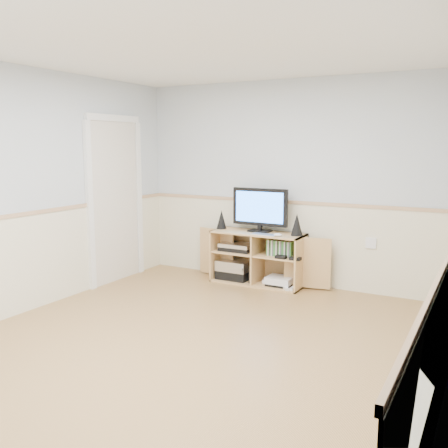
{
  "coord_description": "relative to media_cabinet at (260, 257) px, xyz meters",
  "views": [
    {
      "loc": [
        2.21,
        -3.51,
        1.71
      ],
      "look_at": [
        -0.36,
        1.2,
        0.86
      ],
      "focal_mm": 40.0,
      "sensor_mm": 36.0,
      "label": 1
    }
  ],
  "objects": [
    {
      "name": "room",
      "position": [
        0.27,
        -1.93,
        0.88
      ],
      "size": [
        4.04,
        4.54,
        2.54
      ],
      "color": "tan",
      "rests_on": "ground"
    },
    {
      "name": "media_cabinet",
      "position": [
        0.0,
        0.0,
        0.0
      ],
      "size": [
        1.8,
        0.43,
        0.65
      ],
      "color": "tan",
      "rests_on": "floor"
    },
    {
      "name": "monitor",
      "position": [
        -0.0,
        -0.0,
        0.61
      ],
      "size": [
        0.72,
        0.18,
        0.54
      ],
      "color": "black",
      "rests_on": "media_cabinet"
    },
    {
      "name": "speaker_left",
      "position": [
        -0.53,
        -0.03,
        0.44
      ],
      "size": [
        0.13,
        0.13,
        0.24
      ],
      "primitive_type": "cone",
      "color": "black",
      "rests_on": "media_cabinet"
    },
    {
      "name": "speaker_right",
      "position": [
        0.49,
        -0.03,
        0.45
      ],
      "size": [
        0.14,
        0.14,
        0.26
      ],
      "primitive_type": "cone",
      "color": "black",
      "rests_on": "media_cabinet"
    },
    {
      "name": "keyboard",
      "position": [
        0.14,
        -0.19,
        0.32
      ],
      "size": [
        0.32,
        0.14,
        0.01
      ],
      "primitive_type": "cube",
      "rotation": [
        0.0,
        0.0,
        -0.05
      ],
      "color": "silver",
      "rests_on": "media_cabinet"
    },
    {
      "name": "mouse",
      "position": [
        0.32,
        -0.19,
        0.34
      ],
      "size": [
        0.11,
        0.09,
        0.04
      ],
      "primitive_type": "ellipsoid",
      "rotation": [
        0.0,
        0.0,
        0.31
      ],
      "color": "white",
      "rests_on": "media_cabinet"
    },
    {
      "name": "av_components",
      "position": [
        -0.31,
        -0.05,
        -0.11
      ],
      "size": [
        0.51,
        0.31,
        0.47
      ],
      "color": "black",
      "rests_on": "media_cabinet"
    },
    {
      "name": "game_consoles",
      "position": [
        0.3,
        -0.07,
        -0.26
      ],
      "size": [
        0.45,
        0.3,
        0.11
      ],
      "color": "white",
      "rests_on": "media_cabinet"
    },
    {
      "name": "game_cases",
      "position": [
        0.31,
        -0.07,
        0.15
      ],
      "size": [
        0.32,
        0.13,
        0.19
      ],
      "primitive_type": "cube",
      "color": "#3F8C3F",
      "rests_on": "media_cabinet"
    },
    {
      "name": "wall_outlet",
      "position": [
        1.32,
        0.17,
        0.27
      ],
      "size": [
        0.12,
        0.03,
        0.12
      ],
      "primitive_type": "cube",
      "color": "white",
      "rests_on": "wall_back"
    }
  ]
}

